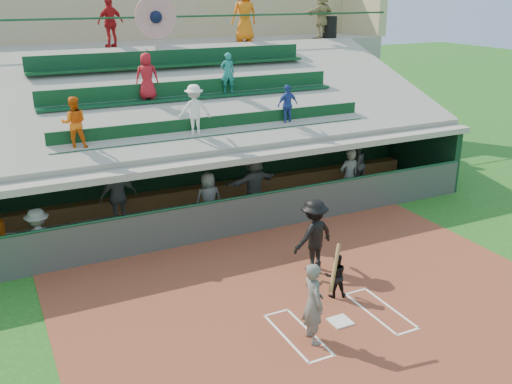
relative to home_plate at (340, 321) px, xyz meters
name	(u,v)px	position (x,y,z in m)	size (l,w,h in m)	color
ground	(340,323)	(0.00, 0.00, -0.04)	(100.00, 100.00, 0.00)	#1D5718
dirt_slab	(327,311)	(0.00, 0.50, -0.03)	(11.00, 9.00, 0.02)	brown
home_plate	(340,321)	(0.00, 0.00, 0.00)	(0.43, 0.43, 0.03)	white
batters_box_chalk	(340,322)	(0.00, 0.00, -0.01)	(2.65, 1.85, 0.01)	white
dugout_floor	(216,214)	(0.00, 6.75, -0.02)	(16.00, 3.50, 0.04)	gray
concourse_slab	(149,103)	(0.00, 13.50, 2.26)	(20.00, 3.00, 4.60)	gray
grandstand	(173,118)	(-0.01, 10.51, 2.23)	(20.40, 10.40, 7.80)	#464B47
batter_at_plate	(314,302)	(-0.86, -0.29, 0.83)	(0.86, 0.75, 1.95)	#51534E
catcher	(336,276)	(0.49, 0.95, 0.50)	(0.50, 0.39, 1.02)	black
home_umpire	(314,235)	(0.73, 2.29, 0.89)	(1.18, 0.68, 1.82)	black
dugout_bench	(208,192)	(0.27, 8.09, 0.23)	(14.96, 0.45, 0.45)	olive
white_table	(0,249)	(-6.12, 6.14, 0.32)	(0.72, 0.54, 0.63)	silver
dugout_player_a	(39,239)	(-5.23, 5.20, 0.79)	(1.02, 0.59, 1.58)	#595C57
dugout_player_b	(118,196)	(-2.88, 6.97, 0.94)	(1.09, 0.46, 1.87)	#5E615C
dugout_player_c	(208,200)	(-0.56, 5.92, 0.81)	(0.79, 0.51, 1.61)	#60635D
dugout_player_d	(254,184)	(1.06, 6.26, 0.95)	(1.75, 0.56, 1.89)	#555753
dugout_player_e	(349,177)	(4.09, 5.64, 0.91)	(0.66, 0.43, 1.82)	#5A5D58
dugout_player_f	(356,164)	(5.35, 6.99, 0.81)	(0.78, 0.61, 1.61)	#5B5E59
trash_bin	(330,27)	(7.50, 12.27, 5.01)	(0.59, 0.59, 0.88)	black
concourse_staff_a	(110,22)	(-1.53, 12.28, 5.41)	(0.99, 0.41, 1.68)	red
concourse_staff_b	(244,14)	(3.61, 12.31, 5.58)	(0.99, 0.64, 2.02)	orange
concourse_staff_c	(321,15)	(7.05, 12.24, 5.51)	(1.76, 0.56, 1.90)	tan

